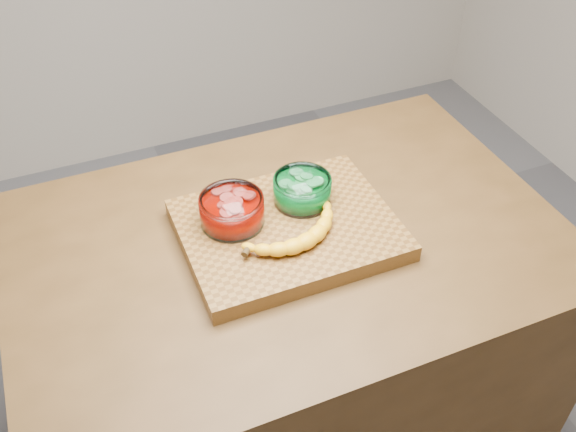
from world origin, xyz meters
name	(u,v)px	position (x,y,z in m)	size (l,w,h in m)	color
counter	(288,361)	(0.00, 0.00, 0.45)	(1.20, 0.80, 0.90)	#4D3217
cutting_board	(288,230)	(0.00, 0.00, 0.92)	(0.45, 0.35, 0.04)	brown
bowl_red	(232,210)	(-0.11, 0.05, 0.97)	(0.14, 0.14, 0.06)	white
bowl_green	(302,190)	(0.06, 0.06, 0.97)	(0.13, 0.13, 0.06)	white
banana	(292,231)	(-0.01, -0.04, 0.96)	(0.26, 0.15, 0.04)	#F0AC15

